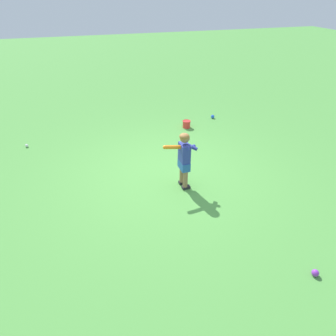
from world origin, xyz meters
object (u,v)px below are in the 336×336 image
Objects in this scene: play_ball_behind_batter at (213,117)px; play_ball_far_left at (27,146)px; toy_bucket at (187,124)px; child_batter at (184,156)px; play_ball_midfield at (315,273)px.

play_ball_behind_batter is 4.87m from play_ball_far_left.
play_ball_behind_batter is 1.37× the size of play_ball_far_left.
toy_bucket is (-0.38, 0.93, 0.05)m from play_ball_behind_batter.
play_ball_far_left is 0.34× the size of toy_bucket.
child_batter reaches higher than play_ball_far_left.
child_batter is at bearing 158.53° from toy_bucket.
toy_bucket is (4.93, -0.04, 0.05)m from play_ball_midfield.
child_batter is 11.52× the size of play_ball_midfield.
play_ball_midfield is 4.94m from toy_bucket.
child_batter is at bearing -131.16° from play_ball_far_left.
play_ball_midfield is 0.43× the size of toy_bucket.
child_batter is 3.95m from play_ball_far_left.
toy_bucket reaches higher than play_ball_midfield.
child_batter is at bearing 146.57° from play_ball_behind_batter.
play_ball_far_left is (2.57, 2.94, -0.61)m from child_batter.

